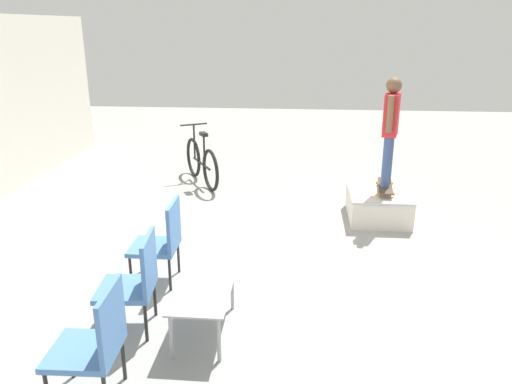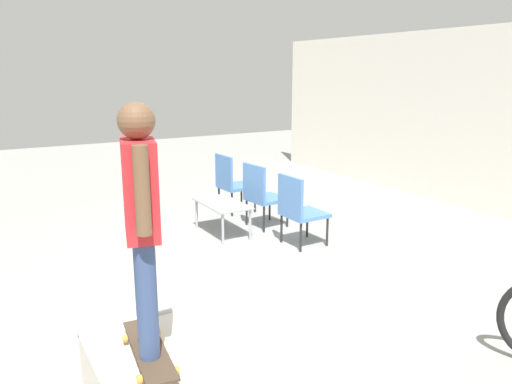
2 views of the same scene
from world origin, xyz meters
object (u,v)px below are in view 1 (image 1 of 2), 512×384
object	(u,v)px
coffee_table	(204,294)
bicycle	(201,162)
skate_ramp_box	(378,205)
patio_chair_center	(135,279)
person_skater	(391,124)
patio_chair_right	(162,239)
patio_chair_left	(96,340)
skateboard_on_ramp	(385,186)

from	to	relation	value
coffee_table	bicycle	distance (m)	4.82
skate_ramp_box	patio_chair_center	xyz separation A→B (m)	(-3.18, 2.73, 0.32)
person_skater	patio_chair_center	distance (m)	4.40
person_skater	bicycle	distance (m)	3.60
skate_ramp_box	bicycle	size ratio (longest dim) A/B	0.69
person_skater	coffee_table	bearing A→B (deg)	160.75
skate_ramp_box	person_skater	distance (m)	1.24
patio_chair_center	patio_chair_right	distance (m)	0.95
skate_ramp_box	coffee_table	size ratio (longest dim) A/B	1.12
patio_chair_center	bicycle	size ratio (longest dim) A/B	0.62
patio_chair_right	patio_chair_left	bearing A→B (deg)	-1.18
skate_ramp_box	bicycle	bearing A→B (deg)	63.09
skate_ramp_box	coffee_table	bearing A→B (deg)	146.91
person_skater	bicycle	world-z (taller)	person_skater
coffee_table	patio_chair_right	world-z (taller)	patio_chair_right
skateboard_on_ramp	bicycle	xyz separation A→B (m)	(1.46, 3.12, -0.10)
skateboard_on_ramp	bicycle	size ratio (longest dim) A/B	0.55
coffee_table	person_skater	bearing A→B (deg)	-33.73
patio_chair_center	coffee_table	bearing A→B (deg)	83.80
skate_ramp_box	person_skater	size ratio (longest dim) A/B	0.67
patio_chair_center	bicycle	xyz separation A→B (m)	(4.71, 0.29, -0.13)
skateboard_on_ramp	patio_chair_left	size ratio (longest dim) A/B	0.88
person_skater	patio_chair_left	xyz separation A→B (m)	(-4.21, 2.83, -0.92)
skate_ramp_box	bicycle	xyz separation A→B (m)	(1.53, 3.02, 0.19)
person_skater	bicycle	size ratio (longest dim) A/B	1.03
skate_ramp_box	patio_chair_left	bearing A→B (deg)	146.62
skateboard_on_ramp	person_skater	world-z (taller)	person_skater
bicycle	skateboard_on_ramp	bearing A→B (deg)	-144.50
skateboard_on_ramp	patio_chair_left	world-z (taller)	patio_chair_left
skate_ramp_box	coffee_table	distance (m)	3.81
patio_chair_right	person_skater	bearing A→B (deg)	127.94
person_skater	patio_chair_center	bearing A→B (deg)	153.45
skateboard_on_ramp	patio_chair_left	xyz separation A→B (m)	(-4.21, 2.83, 0.03)
person_skater	patio_chair_left	distance (m)	5.16
skate_ramp_box	patio_chair_left	size ratio (longest dim) A/B	1.12
skate_ramp_box	patio_chair_right	size ratio (longest dim) A/B	1.12
patio_chair_center	patio_chair_right	bearing A→B (deg)	174.60
patio_chair_center	bicycle	bearing A→B (deg)	178.13
skate_ramp_box	bicycle	distance (m)	3.39
bicycle	skate_ramp_box	bearing A→B (deg)	-146.26
skate_ramp_box	patio_chair_right	bearing A→B (deg)	129.24
skate_ramp_box	person_skater	xyz separation A→B (m)	(0.07, -0.10, 1.24)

